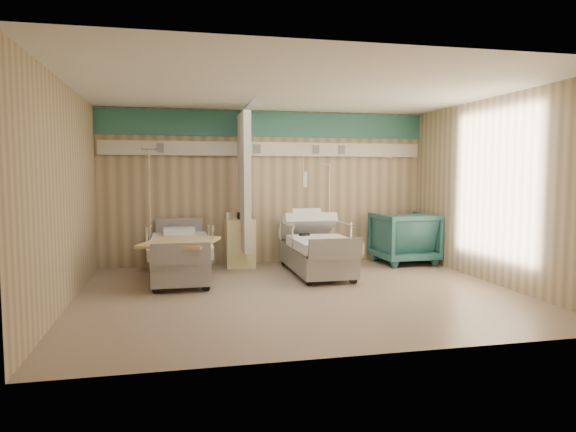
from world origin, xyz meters
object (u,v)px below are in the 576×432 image
Objects in this scene: bed_left at (180,260)px; visitor_armchair at (404,238)px; iv_stand_right at (329,243)px; iv_stand_left at (151,246)px; bedside_cabinet at (240,243)px; bed_right at (316,255)px.

visitor_armchair reaches higher than bed_left.
iv_stand_right is at bearing 18.32° from bed_left.
iv_stand_left is (-4.53, 0.23, -0.05)m from visitor_armchair.
iv_stand_right is at bearing -0.21° from bedside_cabinet.
iv_stand_right is at bearing -15.05° from visitor_armchair.
visitor_armchair is 4.54m from iv_stand_left.
bed_right is at bearing -17.20° from iv_stand_left.
iv_stand_left is (-0.48, 0.83, 0.11)m from bed_left.
iv_stand_left is at bearing -177.36° from bedside_cabinet.
visitor_armchair is at bearing 17.97° from bed_right.
iv_stand_left is at bearing -5.66° from visitor_armchair.
bedside_cabinet is at bearing 40.60° from bed_left.
bedside_cabinet is 1.53m from iv_stand_left.
visitor_armchair is (3.00, -0.30, 0.05)m from bedside_cabinet.
bed_right is at bearing 0.00° from bed_left.
visitor_armchair is at bearing -2.90° from iv_stand_left.
bed_right is 1.04× the size of iv_stand_left.
bed_left is 4.10m from visitor_armchair.
bedside_cabinet is 0.81× the size of visitor_armchair.
bed_left is 1.39m from bedside_cabinet.
bed_left is at bearing -139.40° from bedside_cabinet.
bed_right is 1.95m from visitor_armchair.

